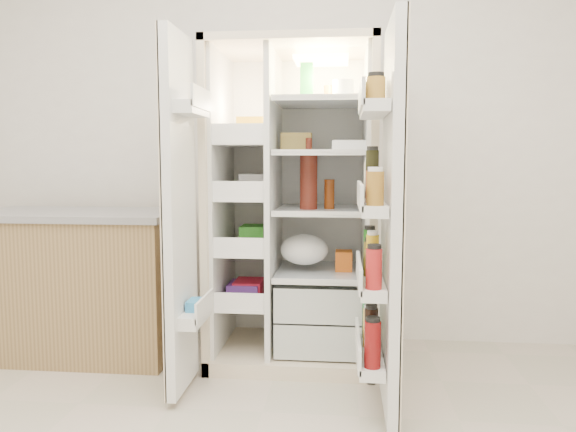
# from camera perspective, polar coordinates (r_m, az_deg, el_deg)

# --- Properties ---
(wall_back) EXTENTS (4.00, 0.02, 2.70)m
(wall_back) POSITION_cam_1_polar(r_m,az_deg,el_deg) (3.52, -0.11, 8.97)
(wall_back) COLOR white
(wall_back) RESTS_ON floor
(refrigerator) EXTENTS (0.92, 0.70, 1.80)m
(refrigerator) POSITION_cam_1_polar(r_m,az_deg,el_deg) (3.19, 0.93, -1.64)
(refrigerator) COLOR beige
(refrigerator) RESTS_ON floor
(freezer_door) EXTENTS (0.15, 0.40, 1.72)m
(freezer_door) POSITION_cam_1_polar(r_m,az_deg,el_deg) (2.68, -11.21, -0.00)
(freezer_door) COLOR white
(freezer_door) RESTS_ON floor
(fridge_door) EXTENTS (0.17, 0.58, 1.72)m
(fridge_door) POSITION_cam_1_polar(r_m,az_deg,el_deg) (2.48, 10.32, -0.85)
(fridge_door) COLOR white
(fridge_door) RESTS_ON floor
(kitchen_counter) EXTENTS (1.19, 0.63, 0.86)m
(kitchen_counter) POSITION_cam_1_polar(r_m,az_deg,el_deg) (3.50, -20.95, -6.52)
(kitchen_counter) COLOR olive
(kitchen_counter) RESTS_ON floor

